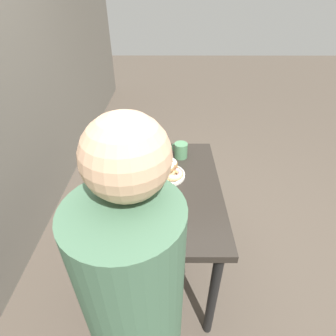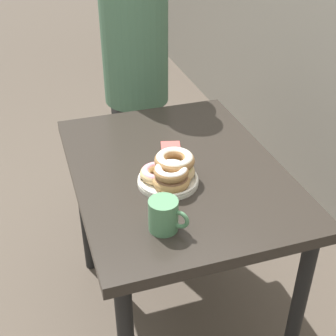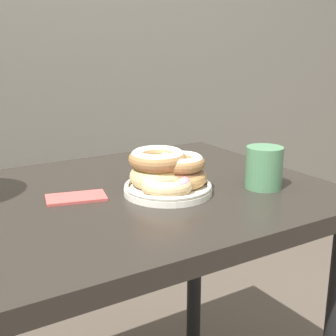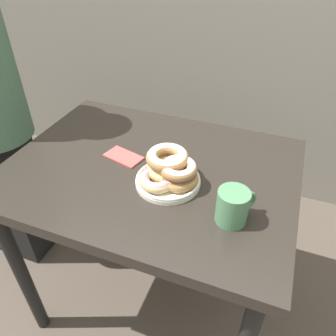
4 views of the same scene
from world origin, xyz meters
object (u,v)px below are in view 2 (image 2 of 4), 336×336
(coffee_mug, at_px, (164,215))
(donut_plate, at_px, (170,172))
(dining_table, at_px, (176,191))
(person_figure, at_px, (136,84))
(napkin, at_px, (171,150))

(coffee_mug, bearing_deg, donut_plate, 157.61)
(dining_table, distance_m, donut_plate, 0.18)
(dining_table, xyz_separation_m, coffee_mug, (0.30, -0.14, 0.15))
(person_figure, relative_size, napkin, 10.39)
(donut_plate, bearing_deg, person_figure, 173.25)
(donut_plate, relative_size, napkin, 1.55)
(coffee_mug, bearing_deg, dining_table, 155.17)
(dining_table, bearing_deg, coffee_mug, -24.83)
(coffee_mug, distance_m, napkin, 0.44)
(napkin, bearing_deg, dining_table, -8.48)
(napkin, bearing_deg, person_figure, 177.24)
(dining_table, distance_m, napkin, 0.15)
(donut_plate, xyz_separation_m, napkin, (-0.19, 0.07, -0.04))
(dining_table, distance_m, coffee_mug, 0.37)
(coffee_mug, height_order, napkin, coffee_mug)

